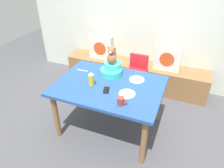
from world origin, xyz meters
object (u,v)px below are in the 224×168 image
object	(u,v)px
coffee_mug	(121,101)
dinner_plate_near	(127,94)
ketchup_bottle	(91,79)
highchair	(136,73)
dinner_plate_far	(137,80)
cell_phone	(106,90)
dining_table	(109,91)
pillow_floral_right	(167,58)
pillow_floral_left	(101,47)
infant_seat_teal	(112,70)
teddy_bear	(112,56)

from	to	relation	value
coffee_mug	dinner_plate_near	size ratio (longest dim) A/B	0.60
ketchup_bottle	coffee_mug	bearing A→B (deg)	-26.41
highchair	dinner_plate_far	xyz separation A→B (m)	(0.16, -0.57, 0.22)
dinner_plate_far	cell_phone	world-z (taller)	dinner_plate_far
coffee_mug	dinner_plate_far	bearing A→B (deg)	88.03
dinner_plate_far	cell_phone	bearing A→B (deg)	-126.79
highchair	dinner_plate_near	xyz separation A→B (m)	(0.14, -0.93, 0.22)
dining_table	dinner_plate_far	xyz separation A→B (m)	(0.30, 0.24, 0.10)
dining_table	dinner_plate_near	world-z (taller)	dinner_plate_near
pillow_floral_right	highchair	world-z (taller)	pillow_floral_right
pillow_floral_left	ketchup_bottle	world-z (taller)	ketchup_bottle
dinner_plate_far	cell_phone	xyz separation A→B (m)	(-0.28, -0.38, -0.00)
ketchup_bottle	cell_phone	xyz separation A→B (m)	(0.22, -0.04, -0.08)
infant_seat_teal	ketchup_bottle	xyz separation A→B (m)	(-0.13, -0.36, 0.02)
pillow_floral_right	teddy_bear	world-z (taller)	teddy_bear
dining_table	infant_seat_teal	bearing A→B (deg)	105.07
dinner_plate_near	infant_seat_teal	bearing A→B (deg)	132.62
infant_seat_teal	coffee_mug	xyz separation A→B (m)	(0.35, -0.60, -0.02)
dinner_plate_near	cell_phone	xyz separation A→B (m)	(-0.26, -0.02, -0.00)
pillow_floral_left	teddy_bear	distance (m)	1.18
pillow_floral_right	ketchup_bottle	bearing A→B (deg)	-119.98
pillow_floral_right	cell_phone	distance (m)	1.46
highchair	dining_table	bearing A→B (deg)	-99.80
pillow_floral_right	dinner_plate_far	xyz separation A→B (m)	(-0.25, -0.99, 0.07)
dinner_plate_near	dinner_plate_far	bearing A→B (deg)	87.08
dining_table	infant_seat_teal	world-z (taller)	infant_seat_teal
pillow_floral_left	ketchup_bottle	distance (m)	1.40
infant_seat_teal	teddy_bear	bearing A→B (deg)	-90.00
pillow_floral_left	coffee_mug	distance (m)	1.83
pillow_floral_right	highchair	distance (m)	0.61
ketchup_bottle	cell_phone	world-z (taller)	ketchup_bottle
pillow_floral_left	cell_phone	world-z (taller)	pillow_floral_left
dining_table	cell_phone	size ratio (longest dim) A/B	9.52
coffee_mug	dinner_plate_near	bearing A→B (deg)	89.64
dining_table	dinner_plate_near	size ratio (longest dim) A/B	6.86
dining_table	highchair	distance (m)	0.83
pillow_floral_left	highchair	size ratio (longest dim) A/B	0.56
dinner_plate_near	ketchup_bottle	bearing A→B (deg)	176.80
pillow_floral_left	coffee_mug	size ratio (longest dim) A/B	3.67
pillow_floral_left	highchair	distance (m)	0.92
cell_phone	pillow_floral_left	bearing A→B (deg)	100.58
dinner_plate_near	dinner_plate_far	world-z (taller)	same
highchair	cell_phone	xyz separation A→B (m)	(-0.12, -0.95, 0.22)
pillow_floral_right	coffee_mug	size ratio (longest dim) A/B	3.67
ketchup_bottle	cell_phone	size ratio (longest dim) A/B	1.28
pillow_floral_left	dinner_plate_near	distance (m)	1.65
pillow_floral_right	teddy_bear	xyz separation A→B (m)	(-0.63, -0.96, 0.34)
pillow_floral_left	pillow_floral_right	distance (m)	1.22
pillow_floral_right	ketchup_bottle	size ratio (longest dim) A/B	2.38
infant_seat_teal	dinner_plate_near	world-z (taller)	infant_seat_teal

